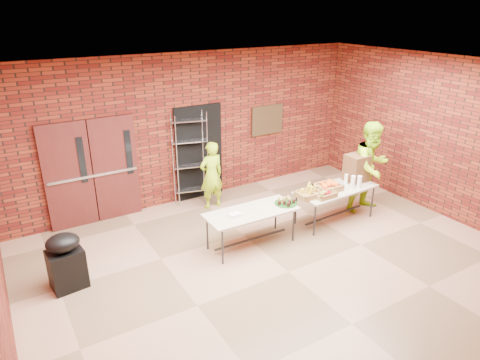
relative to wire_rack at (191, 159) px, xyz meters
name	(u,v)px	position (x,y,z in m)	size (l,w,h in m)	color
room	(293,182)	(0.17, -3.32, 0.60)	(8.08, 7.08, 3.28)	brown
double_doors	(93,172)	(-2.03, 0.12, 0.05)	(1.78, 0.12, 2.10)	#4A1915
dark_doorway	(199,153)	(0.27, 0.14, 0.05)	(1.10, 0.06, 2.10)	black
bronze_plaque	(267,120)	(2.07, 0.13, 0.55)	(0.85, 0.04, 0.70)	#3F2B19
wire_rack	(191,159)	(0.00, 0.00, 0.00)	(0.74, 0.25, 2.01)	#A9AAB0
table_left	(251,214)	(0.10, -2.28, -0.37)	(1.68, 0.73, 0.69)	#C1AD94
table_right	(336,191)	(2.07, -2.32, -0.36)	(1.74, 0.79, 0.70)	#C1AD94
basket_bananas	(308,194)	(1.33, -2.35, -0.24)	(0.43, 0.34, 0.13)	#91623A
basket_oranges	(328,187)	(1.87, -2.30, -0.23)	(0.49, 0.38, 0.15)	#91623A
basket_apples	(324,194)	(1.59, -2.49, -0.24)	(0.41, 0.32, 0.13)	#91623A
muffin_tray	(286,201)	(0.81, -2.34, -0.27)	(0.42, 0.42, 0.10)	#174E14
napkin_box	(235,215)	(-0.26, -2.31, -0.28)	(0.20, 0.13, 0.07)	white
coffee_dispenser	(356,168)	(2.68, -2.22, -0.02)	(0.42, 0.38, 0.55)	brown
cup_stack_front	(353,182)	(2.35, -2.47, -0.17)	(0.09, 0.09, 0.26)	white
cup_stack_mid	(359,182)	(2.46, -2.54, -0.17)	(0.09, 0.09, 0.26)	white
cup_stack_back	(346,179)	(2.38, -2.26, -0.19)	(0.07, 0.07, 0.21)	white
covered_grill	(66,261)	(-2.98, -1.87, -0.54)	(0.55, 0.47, 0.92)	black
volunteer_woman	(211,175)	(0.24, -0.49, -0.27)	(0.53, 0.35, 1.47)	#ABE419
volunteer_man	(371,167)	(3.04, -2.28, -0.05)	(0.93, 0.72, 1.91)	#ABE419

